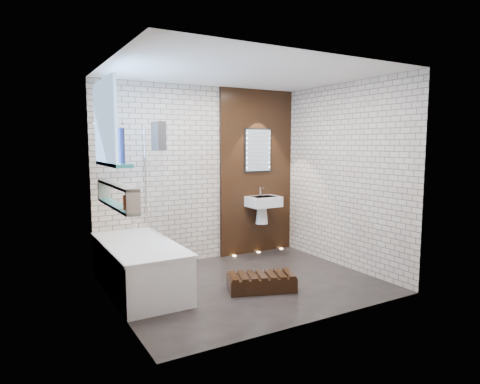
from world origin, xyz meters
TOP-DOWN VIEW (x-y plane):
  - ground at (0.00, 0.00)m, footprint 3.20×3.20m
  - room_shell at (0.00, 0.00)m, footprint 3.24×3.20m
  - walnut_panel at (0.95, 1.27)m, footprint 1.30×0.06m
  - clerestory_window at (-1.57, 0.35)m, footprint 0.18×1.00m
  - display_niche at (-1.53, 0.15)m, footprint 0.14×1.30m
  - bathtub at (-1.22, 0.45)m, footprint 0.79×1.74m
  - bath_screen at (-0.87, 0.89)m, footprint 0.01×0.78m
  - towel at (-0.87, 0.68)m, footprint 0.11×0.27m
  - shower_head at (-1.30, 0.95)m, footprint 0.18×0.18m
  - washbasin at (0.95, 1.07)m, footprint 0.50×0.36m
  - led_mirror at (0.95, 1.23)m, footprint 0.50×0.02m
  - walnut_step at (0.04, -0.30)m, footprint 0.87×0.60m
  - niche_bottles at (-1.53, -0.22)m, footprint 0.06×0.09m
  - sill_vases at (-1.50, 0.05)m, footprint 0.09×0.09m
  - floor_uplights at (0.95, 1.20)m, footprint 0.96×0.06m

SIDE VIEW (x-z plane):
  - ground at x=0.00m, z-range 0.00..0.00m
  - floor_uplights at x=0.95m, z-range 0.00..0.01m
  - walnut_step at x=0.04m, z-range 0.00..0.18m
  - bathtub at x=-1.22m, z-range -0.06..0.64m
  - washbasin at x=0.95m, z-range 0.50..1.08m
  - niche_bottles at x=-1.53m, z-range 1.09..1.24m
  - display_niche at x=-1.53m, z-range 1.07..1.33m
  - bath_screen at x=-0.87m, z-range 0.58..1.98m
  - walnut_panel at x=0.95m, z-range 0.00..2.60m
  - room_shell at x=0.00m, z-range 0.00..2.60m
  - led_mirror at x=0.95m, z-range 1.30..2.00m
  - sill_vases at x=-1.50m, z-range 1.55..1.92m
  - towel at x=-0.87m, z-range 1.67..2.03m
  - clerestory_window at x=-1.57m, z-range 1.43..2.37m
  - shower_head at x=-1.30m, z-range 1.99..2.01m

